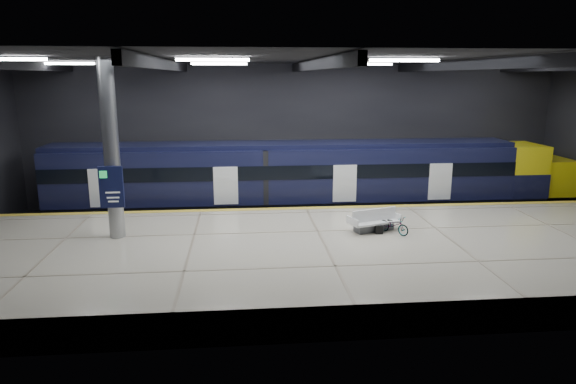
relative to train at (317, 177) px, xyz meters
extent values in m
plane|color=black|center=(-0.95, -5.50, -2.06)|extent=(30.00, 30.00, 0.00)
cube|color=black|center=(-0.95, 2.50, 1.94)|extent=(30.00, 0.10, 8.00)
cube|color=black|center=(-0.95, -13.50, 1.94)|extent=(30.00, 0.10, 8.00)
cube|color=black|center=(-0.95, -5.50, 5.94)|extent=(30.00, 16.00, 0.10)
cube|color=black|center=(-12.95, -5.50, 5.69)|extent=(0.25, 16.00, 0.40)
cube|color=black|center=(-6.95, -5.50, 5.69)|extent=(0.25, 16.00, 0.40)
cube|color=black|center=(-0.95, -5.50, 5.69)|extent=(0.25, 16.00, 0.40)
cube|color=black|center=(5.05, -5.50, 5.69)|extent=(0.25, 16.00, 0.40)
cube|color=white|center=(-11.95, -7.50, 5.82)|extent=(2.60, 0.18, 0.10)
cube|color=white|center=(-4.95, -7.50, 5.82)|extent=(2.60, 0.18, 0.10)
cube|color=white|center=(2.05, -7.50, 5.82)|extent=(2.60, 0.18, 0.10)
cube|color=white|center=(-11.95, -1.50, 5.82)|extent=(2.60, 0.18, 0.10)
cube|color=white|center=(-4.95, -1.50, 5.82)|extent=(2.60, 0.18, 0.10)
cube|color=white|center=(2.05, -1.50, 5.82)|extent=(2.60, 0.18, 0.10)
cube|color=white|center=(9.05, -1.50, 5.82)|extent=(2.60, 0.18, 0.10)
cube|color=#B8AF9B|center=(-0.95, -8.00, -1.51)|extent=(30.00, 11.00, 1.10)
cube|color=gold|center=(-0.95, -2.75, -0.95)|extent=(30.00, 0.40, 0.01)
cube|color=gray|center=(-0.95, -0.72, -1.98)|extent=(30.00, 0.08, 0.16)
cube|color=gray|center=(-0.95, 0.72, -1.98)|extent=(30.00, 0.08, 0.16)
cube|color=black|center=(-1.80, 0.00, -1.51)|extent=(24.00, 2.58, 0.80)
cube|color=black|center=(-1.80, 0.00, 0.27)|extent=(24.00, 2.80, 2.75)
cube|color=black|center=(-1.80, 0.00, 1.76)|extent=(24.00, 2.30, 0.24)
cube|color=black|center=(-1.80, -1.41, 0.54)|extent=(24.00, 0.04, 0.70)
cube|color=white|center=(1.20, -1.41, -0.06)|extent=(1.20, 0.05, 1.90)
cube|color=yellow|center=(11.20, 0.00, 0.27)|extent=(2.00, 2.80, 2.75)
ellipsoid|color=yellow|center=(13.80, 0.00, -0.21)|extent=(3.60, 2.52, 1.90)
cube|color=black|center=(11.50, 0.00, 0.44)|extent=(1.60, 2.38, 0.80)
cube|color=#595B60|center=(1.36, -6.68, -0.81)|extent=(1.71, 1.00, 0.31)
cube|color=white|center=(1.36, -6.68, -0.57)|extent=(2.21, 1.47, 0.08)
cube|color=white|center=(1.36, -6.68, -0.28)|extent=(1.96, 0.72, 0.51)
cube|color=white|center=(0.39, -7.00, -0.45)|extent=(0.33, 0.84, 0.31)
cube|color=white|center=(2.33, -6.36, -0.45)|extent=(0.33, 0.84, 0.31)
imported|color=#99999E|center=(2.06, -7.11, -0.59)|extent=(1.25, 1.39, 0.73)
cube|color=black|center=(1.46, -7.11, -0.78)|extent=(0.31, 0.19, 0.35)
cylinder|color=#9EA0A5|center=(-8.95, -6.50, 2.49)|extent=(0.60, 0.60, 6.90)
cube|color=#0F143A|center=(-8.95, -6.92, 1.14)|extent=(0.90, 0.12, 1.60)
camera|label=1|loc=(-4.04, -26.48, 5.24)|focal=32.00mm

